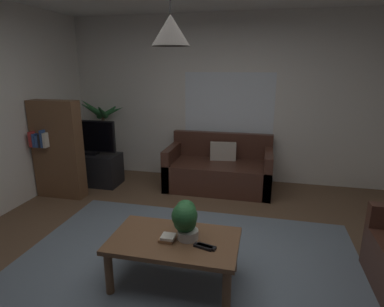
{
  "coord_description": "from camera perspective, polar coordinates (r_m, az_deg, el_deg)",
  "views": [
    {
      "loc": [
        0.66,
        -2.54,
        1.86
      ],
      "look_at": [
        0.0,
        0.3,
        1.05
      ],
      "focal_mm": 29.73,
      "sensor_mm": 36.0,
      "label": 1
    }
  ],
  "objects": [
    {
      "name": "book_on_table_1",
      "position": [
        2.78,
        -4.29,
        -14.66
      ],
      "size": [
        0.11,
        0.11,
        0.03
      ],
      "primitive_type": "cube",
      "rotation": [
        0.0,
        0.0,
        0.0
      ],
      "color": "beige",
      "rests_on": "coffee_table"
    },
    {
      "name": "potted_palm_corner",
      "position": [
        5.75,
        -15.56,
        2.51
      ],
      "size": [
        0.86,
        0.87,
        1.35
      ],
      "color": "#4C4C51",
      "rests_on": "ground"
    },
    {
      "name": "remote_on_table_1",
      "position": [
        2.69,
        2.02,
        -16.37
      ],
      "size": [
        0.17,
        0.09,
        0.02
      ],
      "primitive_type": "cube",
      "rotation": [
        0.0,
        0.0,
        1.29
      ],
      "color": "black",
      "rests_on": "coffee_table"
    },
    {
      "name": "floor",
      "position": [
        3.22,
        -1.28,
        -19.97
      ],
      "size": [
        5.12,
        5.19,
        0.02
      ],
      "primitive_type": "cube",
      "color": "brown",
      "rests_on": "ground"
    },
    {
      "name": "potted_plant_on_table",
      "position": [
        2.74,
        -1.23,
        -11.5
      ],
      "size": [
        0.22,
        0.25,
        0.34
      ],
      "color": "beige",
      "rests_on": "coffee_table"
    },
    {
      "name": "coffee_table",
      "position": [
        2.86,
        -3.2,
        -16.1
      ],
      "size": [
        1.1,
        0.65,
        0.43
      ],
      "color": "brown",
      "rests_on": "ground"
    },
    {
      "name": "book_on_table_0",
      "position": [
        2.79,
        -4.55,
        -15.07
      ],
      "size": [
        0.12,
        0.12,
        0.03
      ],
      "primitive_type": "cube",
      "rotation": [
        0.0,
        0.0,
        -0.04
      ],
      "color": "#99663F",
      "rests_on": "coffee_table"
    },
    {
      "name": "wall_back",
      "position": [
        5.23,
        5.84,
        9.57
      ],
      "size": [
        5.24,
        0.06,
        2.64
      ],
      "primitive_type": "cube",
      "color": "silver",
      "rests_on": "ground"
    },
    {
      "name": "couch_under_window",
      "position": [
        4.97,
        4.85,
        -3.12
      ],
      "size": [
        1.6,
        0.82,
        0.82
      ],
      "color": "#47281E",
      "rests_on": "ground"
    },
    {
      "name": "remote_on_table_0",
      "position": [
        2.7,
        2.62,
        -16.34
      ],
      "size": [
        0.17,
        0.09,
        0.02
      ],
      "primitive_type": "cube",
      "rotation": [
        0.0,
        0.0,
        1.32
      ],
      "color": "black",
      "rests_on": "coffee_table"
    },
    {
      "name": "pendant_lamp",
      "position": [
        2.45,
        -3.86,
        21.22
      ],
      "size": [
        0.28,
        0.28,
        0.65
      ],
      "color": "black"
    },
    {
      "name": "rug",
      "position": [
        3.06,
        -2.28,
        -21.87
      ],
      "size": [
        3.33,
        2.86,
        0.01
      ],
      "primitive_type": "cube",
      "color": "slate",
      "rests_on": "ground"
    },
    {
      "name": "bookshelf_corner",
      "position": [
        4.91,
        -23.0,
        0.68
      ],
      "size": [
        0.7,
        0.31,
        1.4
      ],
      "color": "brown",
      "rests_on": "ground"
    },
    {
      "name": "tv_stand",
      "position": [
        5.38,
        -17.44,
        -2.62
      ],
      "size": [
        0.9,
        0.44,
        0.5
      ],
      "primitive_type": "cube",
      "color": "black",
      "rests_on": "ground"
    },
    {
      "name": "tv",
      "position": [
        5.22,
        -18.02,
        2.84
      ],
      "size": [
        0.88,
        0.16,
        0.54
      ],
      "color": "black",
      "rests_on": "tv_stand"
    },
    {
      "name": "window_pane",
      "position": [
        5.2,
        6.58,
        8.36
      ],
      "size": [
        1.44,
        0.01,
        1.07
      ],
      "primitive_type": "cube",
      "color": "white"
    }
  ]
}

